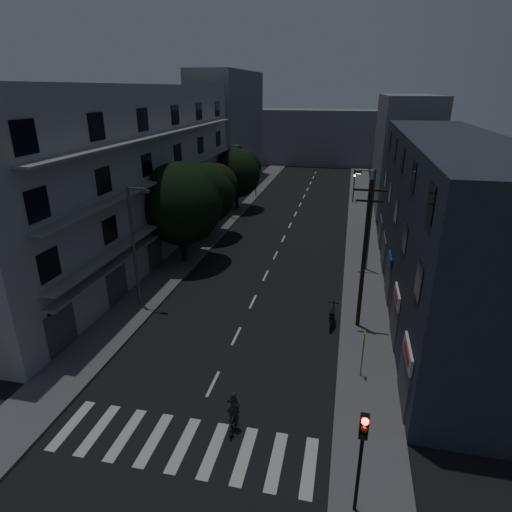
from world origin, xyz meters
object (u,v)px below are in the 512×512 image
at_px(bus_stop_sign, 364,346).
at_px(cyclist, 234,416).
at_px(traffic_signal_near, 362,444).
at_px(utility_pole, 364,253).
at_px(motorcycle, 332,317).

xyz_separation_m(bus_stop_sign, cyclist, (-5.37, -4.71, -1.24)).
height_order(traffic_signal_near, utility_pole, utility_pole).
relative_size(bus_stop_sign, cyclist, 1.31).
relative_size(utility_pole, cyclist, 4.67).
bearing_deg(cyclist, motorcycle, 65.32).
height_order(traffic_signal_near, bus_stop_sign, traffic_signal_near).
bearing_deg(traffic_signal_near, cyclist, 150.00).
bearing_deg(motorcycle, utility_pole, 5.03).
relative_size(traffic_signal_near, cyclist, 2.13).
bearing_deg(utility_pole, motorcycle, -176.95).
xyz_separation_m(utility_pole, motorcycle, (-1.55, -0.08, -4.33)).
bearing_deg(cyclist, bus_stop_sign, 37.37).
height_order(traffic_signal_near, motorcycle, traffic_signal_near).
distance_m(traffic_signal_near, cyclist, 6.38).
xyz_separation_m(bus_stop_sign, motorcycle, (-1.69, 4.96, -1.35)).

